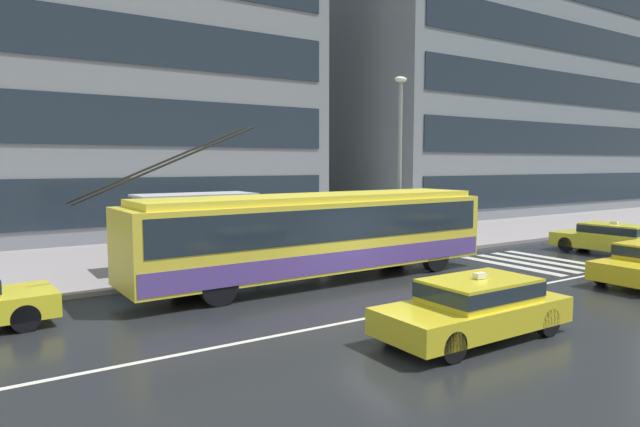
{
  "coord_description": "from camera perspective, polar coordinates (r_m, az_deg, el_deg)",
  "views": [
    {
      "loc": [
        -9.67,
        -11.34,
        3.71
      ],
      "look_at": [
        -0.15,
        3.37,
        2.1
      ],
      "focal_mm": 30.58,
      "sensor_mm": 36.0,
      "label": 1
    }
  ],
  "objects": [
    {
      "name": "taxi_cross_traffic",
      "position": [
        25.22,
        28.16,
        -2.22
      ],
      "size": [
        2.06,
        4.41,
        1.39
      ],
      "color": "yellow",
      "rests_on": "ground_plane"
    },
    {
      "name": "trolleybus",
      "position": [
        17.24,
        -0.13,
        -2.04
      ],
      "size": [
        13.41,
        2.86,
        4.75
      ],
      "color": "yellow",
      "rests_on": "ground_plane"
    },
    {
      "name": "bus_shelter",
      "position": [
        19.23,
        -13.17,
        0.22
      ],
      "size": [
        3.98,
        1.8,
        2.55
      ],
      "color": "gray",
      "rests_on": "sidewalk_slab"
    },
    {
      "name": "crosswalk_stripe_center",
      "position": [
        22.51,
        22.09,
        -4.61
      ],
      "size": [
        0.44,
        4.4,
        0.01
      ],
      "primitive_type": "cube",
      "color": "beige",
      "rests_on": "ground_plane"
    },
    {
      "name": "pedestrian_at_shelter",
      "position": [
        22.25,
        -0.59,
        0.13
      ],
      "size": [
        1.27,
        1.27,
        1.96
      ],
      "color": "#263849",
      "rests_on": "sidewalk_slab"
    },
    {
      "name": "lane_centre_line",
      "position": [
        14.5,
        10.53,
        -9.66
      ],
      "size": [
        72.0,
        0.14,
        0.01
      ],
      "primitive_type": "cube",
      "color": "silver",
      "rests_on": "ground_plane"
    },
    {
      "name": "crosswalk_stripe_edge_near",
      "position": [
        21.08,
        19.26,
        -5.17
      ],
      "size": [
        0.44,
        4.4,
        0.01
      ],
      "primitive_type": "cube",
      "color": "beige",
      "rests_on": "ground_plane"
    },
    {
      "name": "office_tower_corner_right",
      "position": [
        46.45,
        15.62,
        16.01
      ],
      "size": [
        26.0,
        15.15,
        25.04
      ],
      "color": "gray",
      "rests_on": "ground_plane"
    },
    {
      "name": "crosswalk_stripe_inner_a",
      "position": [
        21.79,
        20.72,
        -4.89
      ],
      "size": [
        0.44,
        4.4,
        0.01
      ],
      "primitive_type": "cube",
      "color": "beige",
      "rests_on": "ground_plane"
    },
    {
      "name": "office_tower_corner_left",
      "position": [
        31.43,
        -23.14,
        15.1
      ],
      "size": [
        23.44,
        10.32,
        18.6
      ],
      "color": "gray",
      "rests_on": "ground_plane"
    },
    {
      "name": "street_lamp",
      "position": [
        22.77,
        8.36,
        6.7
      ],
      "size": [
        0.6,
        0.32,
        7.1
      ],
      "color": "gray",
      "rests_on": "sidewalk_slab"
    },
    {
      "name": "pedestrian_walking_past",
      "position": [
        20.25,
        -6.42,
        -0.46
      ],
      "size": [
        1.29,
        1.29,
        1.98
      ],
      "color": "#29384F",
      "rests_on": "sidewalk_slab"
    },
    {
      "name": "ground_plane",
      "position": [
        15.36,
        7.42,
        -8.77
      ],
      "size": [
        160.0,
        160.0,
        0.0
      ],
      "primitive_type": "plane",
      "color": "#212327"
    },
    {
      "name": "crosswalk_stripe_inner_b",
      "position": [
        23.24,
        23.37,
        -4.36
      ],
      "size": [
        0.44,
        4.4,
        0.01
      ],
      "primitive_type": "cube",
      "color": "beige",
      "rests_on": "ground_plane"
    },
    {
      "name": "pedestrian_approaching_curb",
      "position": [
        17.84,
        -16.82,
        -1.23
      ],
      "size": [
        1.37,
        1.37,
        2.0
      ],
      "color": "#595353",
      "rests_on": "sidewalk_slab"
    },
    {
      "name": "taxi_oncoming_near",
      "position": [
        12.21,
        15.97,
        -9.22
      ],
      "size": [
        4.42,
        1.78,
        1.39
      ],
      "color": "yellow",
      "rests_on": "ground_plane"
    },
    {
      "name": "sidewalk_slab",
      "position": [
        23.39,
        -8.07,
        -3.75
      ],
      "size": [
        80.0,
        10.0,
        0.14
      ],
      "primitive_type": "cube",
      "color": "gray",
      "rests_on": "ground_plane"
    }
  ]
}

